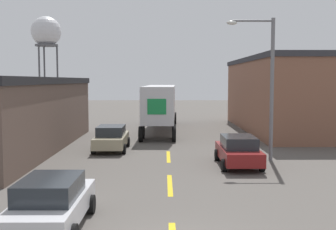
{
  "coord_description": "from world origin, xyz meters",
  "views": [
    {
      "loc": [
        -0.22,
        -9.88,
        4.28
      ],
      "look_at": [
        -0.01,
        15.44,
        2.18
      ],
      "focal_mm": 45.0,
      "sensor_mm": 36.0,
      "label": 1
    }
  ],
  "objects_px": {
    "parked_car_left_near": "(51,203)",
    "parked_car_right_mid": "(238,150)",
    "parked_car_left_far": "(111,138)",
    "water_tower": "(46,33)",
    "street_lamp": "(266,78)",
    "semi_truck": "(161,103)"
  },
  "relations": [
    {
      "from": "parked_car_left_near",
      "to": "parked_car_right_mid",
      "type": "distance_m",
      "value": 11.3
    },
    {
      "from": "parked_car_left_far",
      "to": "water_tower",
      "type": "relative_size",
      "value": 0.3
    },
    {
      "from": "parked_car_left_near",
      "to": "street_lamp",
      "type": "bearing_deg",
      "value": 50.15
    },
    {
      "from": "parked_car_left_near",
      "to": "parked_car_left_far",
      "type": "xyz_separation_m",
      "value": [
        0.0,
        13.7,
        0.0
      ]
    },
    {
      "from": "parked_car_left_near",
      "to": "parked_car_left_far",
      "type": "height_order",
      "value": "same"
    },
    {
      "from": "parked_car_left_far",
      "to": "water_tower",
      "type": "bearing_deg",
      "value": 110.07
    },
    {
      "from": "parked_car_left_near",
      "to": "semi_truck",
      "type": "bearing_deg",
      "value": 82.84
    },
    {
      "from": "parked_car_left_near",
      "to": "street_lamp",
      "type": "distance_m",
      "value": 13.92
    },
    {
      "from": "semi_truck",
      "to": "parked_car_left_far",
      "type": "height_order",
      "value": "semi_truck"
    },
    {
      "from": "parked_car_right_mid",
      "to": "water_tower",
      "type": "distance_m",
      "value": 54.52
    },
    {
      "from": "parked_car_right_mid",
      "to": "water_tower",
      "type": "relative_size",
      "value": 0.3
    },
    {
      "from": "water_tower",
      "to": "parked_car_left_far",
      "type": "bearing_deg",
      "value": -69.93
    },
    {
      "from": "parked_car_right_mid",
      "to": "parked_car_left_far",
      "type": "distance_m",
      "value": 8.43
    },
    {
      "from": "semi_truck",
      "to": "water_tower",
      "type": "relative_size",
      "value": 1.01
    },
    {
      "from": "semi_truck",
      "to": "parked_car_right_mid",
      "type": "bearing_deg",
      "value": -72.95
    },
    {
      "from": "water_tower",
      "to": "street_lamp",
      "type": "relative_size",
      "value": 1.94
    },
    {
      "from": "parked_car_right_mid",
      "to": "parked_car_left_far",
      "type": "xyz_separation_m",
      "value": [
        -6.94,
        4.78,
        0.0
      ]
    },
    {
      "from": "semi_truck",
      "to": "street_lamp",
      "type": "height_order",
      "value": "street_lamp"
    },
    {
      "from": "parked_car_left_far",
      "to": "street_lamp",
      "type": "bearing_deg",
      "value": -21.4
    },
    {
      "from": "parked_car_left_near",
      "to": "parked_car_right_mid",
      "type": "height_order",
      "value": "same"
    },
    {
      "from": "water_tower",
      "to": "street_lamp",
      "type": "xyz_separation_m",
      "value": [
        24.49,
        -46.83,
        -7.54
      ]
    },
    {
      "from": "semi_truck",
      "to": "street_lamp",
      "type": "xyz_separation_m",
      "value": [
        5.67,
        -13.16,
        2.06
      ]
    }
  ]
}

